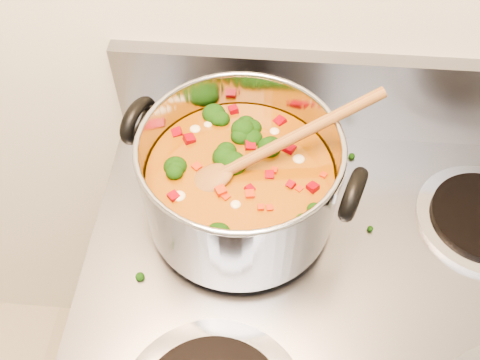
% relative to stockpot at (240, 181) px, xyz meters
% --- Properties ---
extents(stockpot, '(0.34, 0.28, 0.17)m').
position_rel_stockpot_xyz_m(stockpot, '(0.00, 0.00, 0.00)').
color(stockpot, '#ADADB5').
rests_on(stockpot, electric_range).
extents(wooden_spoon, '(0.28, 0.15, 0.12)m').
position_rel_stockpot_xyz_m(wooden_spoon, '(0.02, 0.01, 0.05)').
color(wooden_spoon, brown).
rests_on(wooden_spoon, stockpot).
extents(cooktop_crumbs, '(0.38, 0.18, 0.01)m').
position_rel_stockpot_xyz_m(cooktop_crumbs, '(0.14, 0.00, -0.08)').
color(cooktop_crumbs, black).
rests_on(cooktop_crumbs, electric_range).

